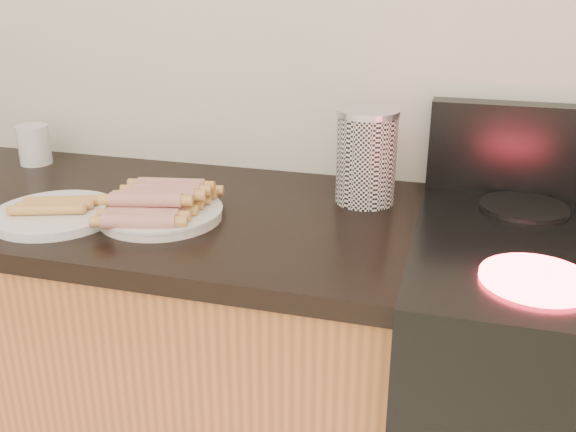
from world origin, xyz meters
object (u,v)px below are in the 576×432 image
(main_plate, at_px, (161,215))
(mug, at_px, (34,145))
(side_plate, at_px, (56,214))
(canister, at_px, (366,156))

(main_plate, bearing_deg, mug, 151.23)
(side_plate, distance_m, canister, 0.66)
(mug, bearing_deg, main_plate, -28.77)
(main_plate, bearing_deg, canister, 29.27)
(side_plate, distance_m, mug, 0.43)
(main_plate, distance_m, canister, 0.45)
(main_plate, distance_m, mug, 0.56)
(side_plate, relative_size, canister, 1.24)
(side_plate, height_order, canister, canister)
(main_plate, relative_size, side_plate, 0.98)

